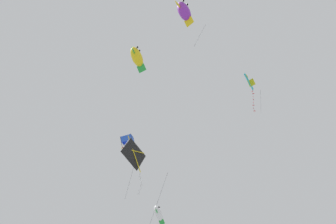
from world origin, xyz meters
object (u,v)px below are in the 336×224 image
kite_diamond_upper_right (134,154)px  kite_box_low_drifter (128,145)px  kite_delta_near_left (250,82)px  kite_fish_far_centre (158,213)px  kite_fish_highest (137,57)px  kite_fish_near_right (184,11)px

kite_diamond_upper_right → kite_box_low_drifter: 4.91m
kite_delta_near_left → kite_diamond_upper_right: 15.10m
kite_diamond_upper_right → kite_box_low_drifter: (-3.21, 3.25, 1.82)m
kite_delta_near_left → kite_box_low_drifter: size_ratio=0.84×
kite_fish_far_centre → kite_fish_highest: bearing=0.3°
kite_fish_highest → kite_box_low_drifter: kite_fish_highest is taller
kite_delta_near_left → kite_fish_far_centre: bearing=-88.5°
kite_delta_near_left → kite_fish_far_centre: 15.45m
kite_diamond_upper_right → kite_fish_far_centre: 12.03m
kite_fish_near_right → kite_fish_far_centre: size_ratio=2.64×
kite_fish_near_right → kite_box_low_drifter: (-6.53, 1.93, -9.13)m
kite_fish_near_right → kite_fish_highest: bearing=-92.6°
kite_fish_near_right → kite_box_low_drifter: 11.39m
kite_fish_far_centre → kite_box_low_drifter: bearing=-7.3°
kite_diamond_upper_right → kite_box_low_drifter: kite_box_low_drifter is taller
kite_delta_near_left → kite_box_low_drifter: (-7.98, -8.11, -6.91)m
kite_diamond_upper_right → kite_box_low_drifter: size_ratio=1.48×
kite_fish_near_right → kite_fish_highest: size_ratio=1.96×
kite_delta_near_left → kite_diamond_upper_right: (-4.77, -11.35, -8.73)m
kite_fish_far_centre → kite_box_low_drifter: kite_box_low_drifter is taller
kite_box_low_drifter → kite_fish_near_right: bearing=47.5°
kite_box_low_drifter → kite_delta_near_left: bearing=109.4°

